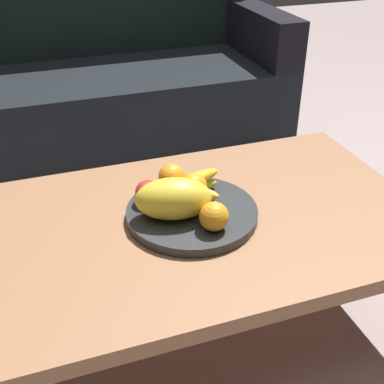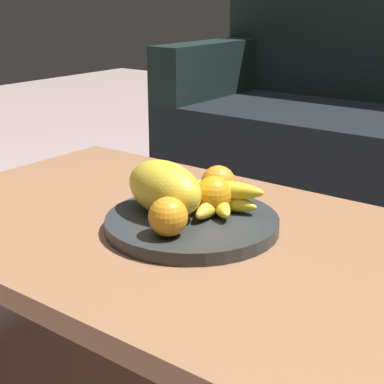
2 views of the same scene
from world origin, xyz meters
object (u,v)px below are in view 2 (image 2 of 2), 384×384
Objects in this scene: orange_left at (213,195)px; apple_front at (173,183)px; melon_large_front at (164,188)px; fruit_bowl at (192,223)px; orange_front at (168,217)px; coffee_table at (185,248)px; banana_bunch at (219,197)px; orange_right at (218,183)px.

apple_front is (-0.12, 0.02, -0.00)m from orange_left.
orange_left is at bearing 40.85° from melon_large_front.
orange_left is at bearing -9.76° from apple_front.
orange_front reaches higher than fruit_bowl.
coffee_table is at bearing 109.30° from orange_front.
coffee_table is 0.13m from orange_front.
orange_left is at bearing 90.99° from orange_front.
banana_bunch is (0.00, 0.15, -0.01)m from orange_front.
banana_bunch is at bearing 79.37° from orange_left.
apple_front is at bearing 118.48° from melon_large_front.
orange_left is 0.08m from orange_right.
coffee_table is at bearing -134.37° from fruit_bowl.
fruit_bowl is at bearing 45.63° from coffee_table.
apple_front is at bearing -148.45° from orange_right.
orange_left is 0.42× the size of banana_bunch.
orange_right is (-0.02, 0.11, 0.05)m from fruit_bowl.
orange_right is at bearing 31.55° from apple_front.
coffee_table is 3.63× the size of fruit_bowl.
fruit_bowl is at bearing -109.95° from banana_bunch.
melon_large_front reaches higher than orange_left.
melon_large_front reaches higher than coffee_table.
melon_large_front reaches higher than apple_front.
orange_right is at bearing 117.84° from orange_left.
coffee_table is 0.12m from banana_bunch.
apple_front is at bearing 139.92° from coffee_table.
melon_large_front is 0.09m from apple_front.
melon_large_front is at bearing -61.52° from apple_front.
orange_left is 1.02× the size of orange_right.
orange_left is 0.02m from banana_bunch.
orange_right reaches higher than coffee_table.
orange_right is (-0.01, 0.12, 0.10)m from coffee_table.
coffee_table is 0.16m from orange_right.
banana_bunch is at bearing -54.52° from orange_right.
orange_left reaches higher than coffee_table.
orange_right is at bearing 100.46° from orange_front.
melon_large_front reaches higher than orange_front.
fruit_bowl is 0.12m from orange_right.
melon_large_front is 2.65× the size of orange_front.
orange_front is 0.15m from banana_bunch.
apple_front reaches higher than banana_bunch.
orange_front is at bearing -53.69° from apple_front.
coffee_table is at bearing -117.50° from orange_left.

